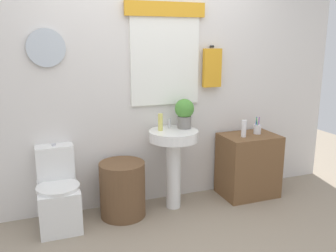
% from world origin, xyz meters
% --- Properties ---
extents(back_wall, '(4.40, 0.18, 2.60)m').
position_xyz_m(back_wall, '(0.00, 1.15, 1.31)').
color(back_wall, silver).
rests_on(back_wall, ground_plane).
extents(toilet, '(0.38, 0.51, 0.75)m').
position_xyz_m(toilet, '(-0.97, 0.88, 0.28)').
color(toilet, white).
rests_on(toilet, ground_plane).
extents(laundry_hamper, '(0.44, 0.44, 0.54)m').
position_xyz_m(laundry_hamper, '(-0.37, 0.85, 0.27)').
color(laundry_hamper, brown).
rests_on(laundry_hamper, ground_plane).
extents(pedestal_sink, '(0.49, 0.49, 0.81)m').
position_xyz_m(pedestal_sink, '(0.16, 0.85, 0.60)').
color(pedestal_sink, white).
rests_on(pedestal_sink, ground_plane).
extents(faucet, '(0.03, 0.03, 0.10)m').
position_xyz_m(faucet, '(0.16, 0.97, 0.86)').
color(faucet, silver).
rests_on(faucet, pedestal_sink).
extents(wooden_cabinet, '(0.60, 0.44, 0.69)m').
position_xyz_m(wooden_cabinet, '(1.04, 0.85, 0.34)').
color(wooden_cabinet, brown).
rests_on(wooden_cabinet, ground_plane).
extents(soap_bottle, '(0.05, 0.05, 0.17)m').
position_xyz_m(soap_bottle, '(0.04, 0.90, 0.90)').
color(soap_bottle, '#DBD166').
rests_on(soap_bottle, pedestal_sink).
extents(potted_plant, '(0.20, 0.20, 0.30)m').
position_xyz_m(potted_plant, '(0.30, 0.91, 0.98)').
color(potted_plant, slate).
rests_on(potted_plant, pedestal_sink).
extents(lotion_bottle, '(0.05, 0.05, 0.18)m').
position_xyz_m(lotion_bottle, '(0.94, 0.81, 0.78)').
color(lotion_bottle, white).
rests_on(lotion_bottle, wooden_cabinet).
extents(toothbrush_cup, '(0.08, 0.08, 0.19)m').
position_xyz_m(toothbrush_cup, '(1.15, 0.87, 0.74)').
color(toothbrush_cup, silver).
rests_on(toothbrush_cup, wooden_cabinet).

